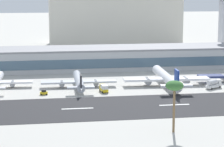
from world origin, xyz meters
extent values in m
plane|color=#B2AFA8|center=(0.00, 0.00, 0.00)|extent=(1400.00, 1400.00, 0.00)
cube|color=#262628|center=(0.00, -4.11, 0.04)|extent=(800.00, 36.63, 0.08)
cube|color=white|center=(-38.71, -4.11, 0.09)|extent=(12.00, 1.20, 0.01)
cube|color=white|center=(-1.11, -4.11, 0.09)|extent=(12.00, 1.20, 0.01)
cube|color=#B7BABC|center=(-12.71, 84.88, 5.48)|extent=(197.58, 27.53, 10.96)
cube|color=#476075|center=(-12.71, 70.97, 4.93)|extent=(191.65, 0.30, 4.93)
cube|color=gray|center=(-12.71, 84.88, 11.46)|extent=(199.55, 27.81, 1.00)
cylinder|color=silver|center=(64.12, 111.27, 18.83)|extent=(6.52, 6.52, 37.67)
cube|color=beige|center=(8.76, 199.82, 20.35)|extent=(103.93, 29.18, 40.70)
sphere|color=white|center=(-71.36, 58.51, 2.78)|extent=(3.41, 3.41, 3.41)
cylinder|color=gray|center=(-64.50, 39.66, 1.79)|extent=(2.48, 5.09, 2.33)
cylinder|color=silver|center=(-34.68, 36.45, 2.81)|extent=(4.77, 36.29, 3.62)
sphere|color=silver|center=(-34.11, 54.54, 2.81)|extent=(3.44, 3.44, 3.44)
cone|color=silver|center=(-35.26, 18.36, 2.81)|extent=(3.46, 6.62, 3.26)
cube|color=silver|center=(-34.71, 35.72, 2.44)|extent=(34.45, 6.51, 0.80)
cylinder|color=gray|center=(-26.99, 35.48, 1.81)|extent=(2.51, 5.14, 2.35)
cylinder|color=gray|center=(-42.42, 35.97, 1.81)|extent=(2.51, 5.14, 2.35)
cube|color=silver|center=(-35.21, 19.80, 3.17)|extent=(11.75, 3.35, 0.64)
cube|color=black|center=(-35.21, 19.80, 5.70)|extent=(0.73, 4.90, 5.79)
cylinder|color=black|center=(-34.74, 34.64, 0.50)|extent=(0.65, 0.65, 1.00)
cylinder|color=white|center=(5.86, 33.90, 3.54)|extent=(7.06, 45.81, 4.56)
sphere|color=white|center=(7.11, 56.68, 3.54)|extent=(4.33, 4.33, 4.33)
cone|color=white|center=(4.61, 11.12, 3.54)|extent=(4.55, 8.43, 4.11)
cube|color=white|center=(5.81, 32.99, 3.08)|extent=(40.15, 9.02, 1.00)
cylinder|color=gray|center=(14.76, 32.49, 2.28)|extent=(3.31, 6.54, 2.97)
cylinder|color=gray|center=(-3.14, 33.48, 2.28)|extent=(3.31, 6.54, 2.97)
cube|color=white|center=(4.71, 12.94, 3.99)|extent=(13.73, 4.50, 0.80)
cube|color=navy|center=(4.71, 12.94, 7.19)|extent=(1.07, 6.19, 7.30)
cylinder|color=black|center=(5.74, 31.62, 0.63)|extent=(0.82, 0.82, 1.25)
cylinder|color=gray|center=(35.42, 36.62, 2.21)|extent=(3.27, 6.37, 2.88)
cube|color=white|center=(25.18, 23.33, 1.15)|extent=(8.59, 6.71, 1.40)
cylinder|color=silver|center=(24.31, 22.79, 2.90)|extent=(6.02, 4.84, 2.10)
cube|color=white|center=(27.92, 25.04, 2.75)|extent=(3.00, 3.11, 1.80)
cylinder|color=black|center=(28.39, 23.80, 0.45)|extent=(0.91, 0.71, 0.90)
cylinder|color=black|center=(27.01, 26.00, 0.45)|extent=(0.91, 0.71, 0.90)
cylinder|color=black|center=(23.34, 20.65, 0.45)|extent=(0.91, 0.71, 0.90)
cylinder|color=black|center=(21.96, 22.85, 0.45)|extent=(0.91, 0.71, 0.90)
cube|color=gold|center=(-24.90, 23.19, 1.05)|extent=(3.26, 6.29, 1.20)
cube|color=silver|center=(-24.80, 22.47, 2.45)|extent=(2.92, 4.61, 1.60)
cube|color=gold|center=(-25.22, 25.32, 2.40)|extent=(2.43, 1.99, 1.50)
cylinder|color=black|center=(-24.03, 25.44, 0.45)|extent=(0.41, 0.93, 0.90)
cylinder|color=black|center=(-26.40, 25.09, 0.45)|extent=(0.41, 0.93, 0.90)
cylinder|color=black|center=(-23.41, 21.29, 0.45)|extent=(0.41, 0.93, 0.90)
cylinder|color=black|center=(-25.78, 20.93, 0.45)|extent=(0.41, 0.93, 0.90)
cube|color=gold|center=(-50.79, 21.82, 0.80)|extent=(3.30, 1.81, 1.00)
cube|color=black|center=(-50.79, 21.82, 1.75)|extent=(2.00, 1.41, 0.90)
cylinder|color=black|center=(-49.73, 20.95, 0.30)|extent=(0.62, 0.32, 0.60)
cylinder|color=black|center=(-49.62, 22.55, 0.30)|extent=(0.62, 0.32, 0.60)
cylinder|color=black|center=(-51.96, 21.10, 0.30)|extent=(0.62, 0.32, 0.60)
cylinder|color=black|center=(-51.85, 22.70, 0.30)|extent=(0.62, 0.32, 0.60)
cylinder|color=brown|center=(-11.40, -38.55, 7.50)|extent=(0.75, 0.75, 15.01)
ellipsoid|color=#386B33|center=(-11.40, -38.55, 15.01)|extent=(5.63, 5.63, 3.09)
camera|label=1|loc=(-53.00, -179.27, 44.90)|focal=77.11mm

